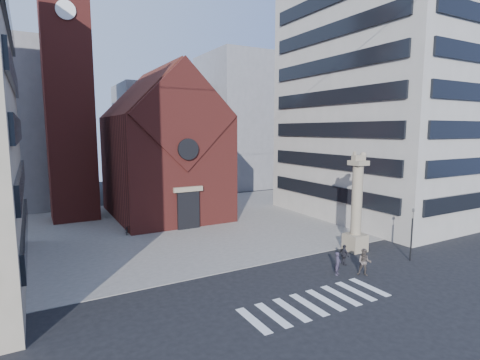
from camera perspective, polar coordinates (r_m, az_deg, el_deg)
name	(u,v)px	position (r m, az deg, el deg)	size (l,w,h in m)	color
ground	(281,286)	(26.36, 6.26, -15.80)	(120.00, 120.00, 0.00)	black
piazza	(182,224)	(42.44, -8.88, -6.69)	(46.00, 30.00, 0.05)	gray
zebra_crossing	(317,302)	(24.53, 11.63, -17.77)	(10.20, 3.20, 0.01)	white
church	(163,150)	(46.91, -11.66, 4.45)	(12.00, 16.65, 18.00)	maroon
campanile	(68,83)	(48.09, -24.79, 13.25)	(5.50, 5.50, 31.20)	maroon
building_right	(388,84)	(49.86, 21.61, 13.49)	(18.00, 22.00, 32.00)	#ACA59C
bg_block_mid	(161,138)	(67.71, -11.97, 6.24)	(14.00, 12.00, 18.00)	gray
bg_block_right	(248,122)	(71.46, 1.19, 8.87)	(16.00, 14.00, 24.00)	gray
lion_column	(356,212)	(33.83, 17.32, -4.67)	(1.63, 1.60, 8.68)	gray
traffic_light	(412,233)	(33.13, 24.70, -7.37)	(0.13, 0.16, 4.30)	black
pedestrian_0	(338,263)	(28.70, 14.66, -12.20)	(0.62, 0.41, 1.70)	#322C3D
pedestrian_1	(364,262)	(29.05, 18.43, -11.80)	(0.96, 0.75, 1.98)	#504640
pedestrian_2	(344,255)	(30.75, 15.58, -10.95)	(0.95, 0.40, 1.63)	black
scooter_0	(127,230)	(39.68, -16.88, -7.25)	(0.59, 1.70, 0.89)	black
scooter_1	(145,227)	(40.07, -14.32, -6.94)	(0.46, 1.64, 0.99)	black
scooter_2	(162,225)	(40.56, -11.82, -6.76)	(0.59, 1.70, 0.89)	black
scooter_3	(178,223)	(41.10, -9.39, -6.43)	(0.46, 1.64, 0.99)	black
scooter_4	(194,221)	(41.74, -7.03, -6.24)	(0.59, 1.70, 0.89)	black
scooter_5	(209,219)	(42.43, -4.74, -5.91)	(0.46, 1.64, 0.99)	black
scooter_6	(223,217)	(43.20, -2.54, -5.71)	(0.59, 1.70, 0.89)	black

